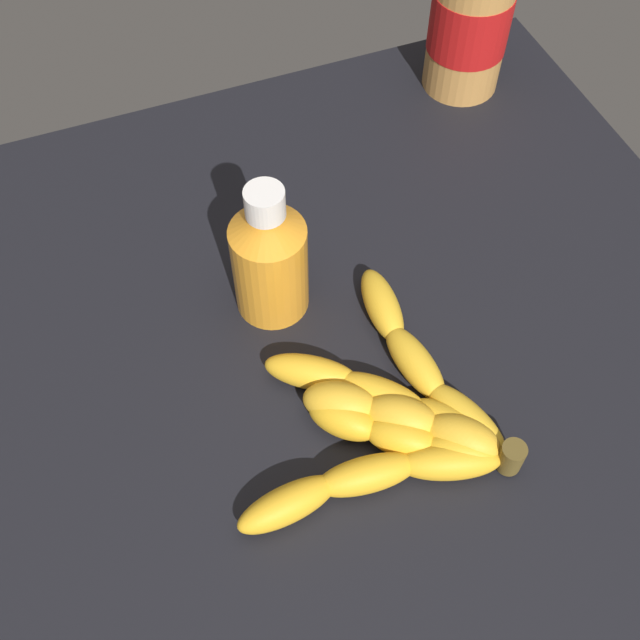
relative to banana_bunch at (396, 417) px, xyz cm
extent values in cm
cube|color=black|center=(5.52, 0.33, -3.34)|extent=(80.17, 74.48, 3.58)
ellipsoid|color=gold|center=(-2.04, -5.23, -0.10)|extent=(8.62, 5.55, 2.90)
ellipsoid|color=gold|center=(4.22, -3.65, -0.10)|extent=(8.44, 4.00, 2.90)
ellipsoid|color=gold|center=(10.68, -3.45, -0.10)|extent=(8.32, 3.52, 2.90)
ellipsoid|color=gold|center=(-2.58, -4.21, -0.09)|extent=(8.33, 6.98, 2.92)
ellipsoid|color=gold|center=(2.38, -0.08, -0.09)|extent=(7.78, 7.81, 2.92)
ellipsoid|color=gold|center=(6.47, 4.90, -0.09)|extent=(6.95, 8.35, 2.92)
ellipsoid|color=gold|center=(-3.64, -4.05, 0.24)|extent=(6.99, 6.98, 3.57)
ellipsoid|color=gold|center=(-0.26, -0.31, 0.24)|extent=(6.74, 7.15, 3.57)
ellipsoid|color=gold|center=(2.70, 3.77, 0.24)|extent=(6.43, 7.23, 3.57)
ellipsoid|color=gold|center=(-4.51, -3.50, -0.01)|extent=(5.71, 6.77, 3.08)
ellipsoid|color=gold|center=(-1.79, 0.48, -0.01)|extent=(6.16, 6.65, 3.08)
ellipsoid|color=gold|center=(1.44, 4.05, -0.01)|extent=(6.49, 6.40, 3.08)
ellipsoid|color=gold|center=(-5.01, -2.31, -0.10)|extent=(5.31, 8.75, 2.91)
ellipsoid|color=gold|center=(-3.65, 4.12, -0.10)|extent=(3.73, 8.51, 2.91)
ellipsoid|color=gold|center=(-3.68, 10.69, -0.10)|extent=(3.79, 8.53, 2.91)
cylinder|color=brown|center=(-6.49, -6.88, 0.25)|extent=(2.00, 2.00, 3.00)
cylinder|color=#BF8442|center=(37.07, -24.72, 5.75)|extent=(8.43, 8.43, 14.60)
cylinder|color=#B71414|center=(37.07, -24.72, 6.48)|extent=(8.60, 8.60, 6.57)
cylinder|color=orange|center=(15.72, 5.17, 3.26)|extent=(6.61, 6.61, 9.61)
cone|color=orange|center=(15.72, 5.17, 9.12)|extent=(6.61, 6.61, 2.10)
cylinder|color=white|center=(15.72, 5.17, 11.43)|extent=(3.30, 3.30, 2.53)
camera|label=1|loc=(-24.56, 16.11, 56.09)|focal=43.43mm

